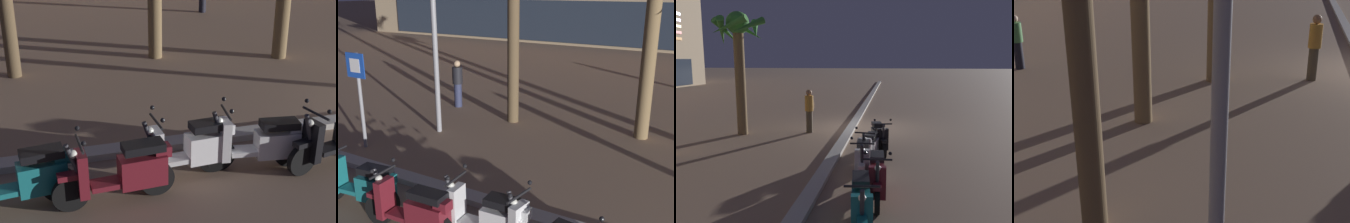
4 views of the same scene
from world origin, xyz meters
The scene contains 5 objects.
scooter_teal_mid_front centered at (-8.59, -0.76, 0.46)m, with size 1.80×0.58×1.04m.
scooter_maroon_second_in_line centered at (-7.19, -0.97, 0.47)m, with size 1.79×0.56×1.17m.
scooter_white_lead_nearest centered at (-6.04, -0.56, 0.47)m, with size 1.77×0.56×1.17m.
crossing_sign centered at (-10.96, 1.29, 1.50)m, with size 0.60×0.12×2.40m.
pedestrian_strolling_near_curb centered at (-11.09, 5.40, 0.82)m, with size 0.34×0.34×1.57m.
Camera 2 is at (-3.05, -5.15, 3.90)m, focal length 43.20 mm.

